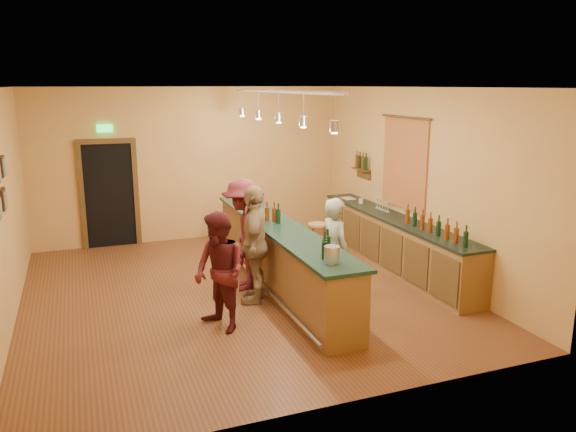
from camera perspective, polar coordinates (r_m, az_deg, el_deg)
name	(u,v)px	position (r m, az deg, el deg)	size (l,w,h in m)	color
floor	(239,292)	(9.11, -5.04, -7.68)	(7.00, 7.00, 0.00)	brown
ceiling	(234,87)	(8.51, -5.48, 12.88)	(6.50, 7.00, 0.02)	silver
wall_back	(192,164)	(12.04, -9.75, 5.19)	(6.50, 0.02, 3.20)	#D78D50
wall_front	(334,258)	(5.47, 4.67, -4.29)	(6.50, 0.02, 3.20)	#D78D50
wall_left	(2,210)	(8.43, -27.05, 0.52)	(0.02, 7.00, 3.20)	#D78D50
wall_right	(417,181)	(10.02, 12.99, 3.45)	(0.02, 7.00, 3.20)	#D78D50
doorway	(109,192)	(11.89, -17.70, 2.34)	(1.15, 0.09, 2.48)	black
tapestry	(404,164)	(10.30, 11.74, 5.18)	(0.03, 1.40, 1.60)	#A03320
bottle_shelf	(362,164)	(11.58, 7.49, 5.29)	(0.17, 0.55, 0.54)	#513818
back_counter	(395,242)	(10.26, 10.81, -2.60)	(0.60, 4.55, 1.27)	brown
tasting_bar	(279,251)	(9.11, -0.91, -3.60)	(0.74, 5.10, 1.38)	brown
pendant_track	(279,102)	(8.72, -0.96, 11.52)	(0.11, 4.60, 0.50)	silver
bartender	(335,251)	(8.41, 4.84, -3.60)	(0.59, 0.39, 1.63)	gray
customer_a	(220,272)	(7.54, -6.96, -5.71)	(0.79, 0.61, 1.62)	#59191E
customer_b	(255,244)	(8.46, -3.40, -2.88)	(1.06, 0.44, 1.80)	#997A51
customer_c	(244,235)	(8.99, -4.51, -1.91)	(1.16, 0.67, 1.80)	#59191E
bar_stool	(318,231)	(10.36, 3.04, -1.55)	(0.36, 0.36, 0.75)	#936042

